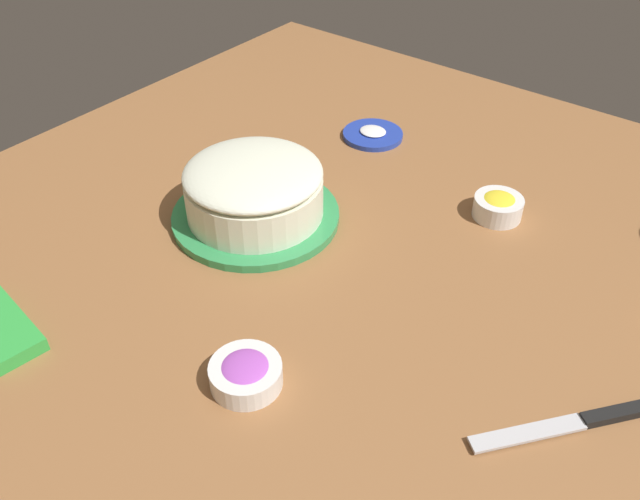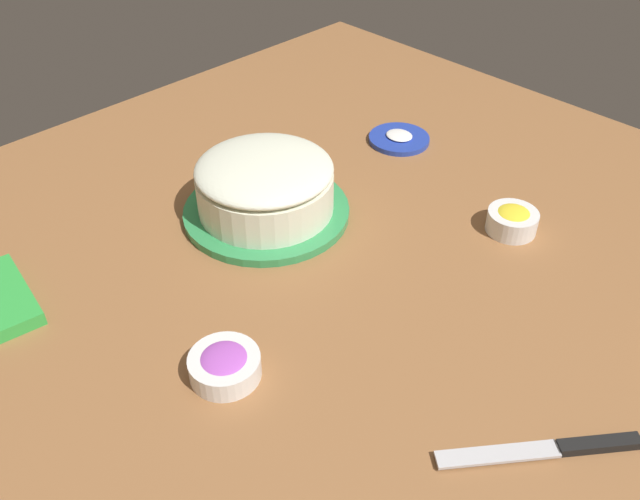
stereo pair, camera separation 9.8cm
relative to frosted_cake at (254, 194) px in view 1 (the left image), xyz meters
name	(u,v)px [view 1 (the left image)]	position (x,y,z in m)	size (l,w,h in m)	color
ground_plane	(360,299)	(-0.24, 0.05, -0.05)	(1.54, 1.54, 0.00)	#936038
frosted_cake	(254,194)	(0.00, 0.00, 0.00)	(0.27, 0.27, 0.11)	#339351
frosting_tub_lid	(373,134)	(0.00, -0.34, -0.04)	(0.12, 0.12, 0.02)	#233DAD
spreading_knife	(582,421)	(-0.57, 0.07, -0.04)	(0.16, 0.20, 0.01)	silver
sprinkle_bowl_rainbow	(246,373)	(-0.22, 0.26, -0.03)	(0.09, 0.09, 0.04)	white
sprinkle_bowl_yellow	(498,206)	(-0.31, -0.25, -0.03)	(0.08, 0.08, 0.04)	white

